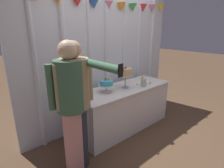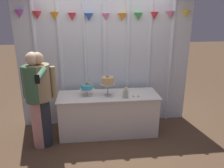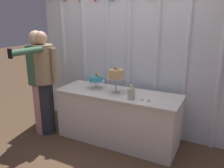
% 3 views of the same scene
% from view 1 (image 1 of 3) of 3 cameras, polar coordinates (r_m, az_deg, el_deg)
% --- Properties ---
extents(ground_plane, '(24.00, 24.00, 0.00)m').
position_cam_1_polar(ground_plane, '(3.39, 4.95, -13.95)').
color(ground_plane, brown).
extents(draped_curtain, '(3.33, 0.16, 2.47)m').
position_cam_1_polar(draped_curtain, '(3.34, -1.78, 9.54)').
color(draped_curtain, silver).
rests_on(draped_curtain, ground_plane).
extents(cake_table, '(1.84, 0.65, 0.77)m').
position_cam_1_polar(cake_table, '(3.27, 3.85, -7.49)').
color(cake_table, white).
rests_on(cake_table, ground_plane).
extents(cake_display_nearleft, '(0.27, 0.27, 0.24)m').
position_cam_1_polar(cake_display_nearleft, '(2.86, -1.76, 0.11)').
color(cake_display_nearleft, silver).
rests_on(cake_display_nearleft, cake_table).
extents(cake_display_nearright, '(0.27, 0.27, 0.38)m').
position_cam_1_polar(cake_display_nearright, '(3.04, 4.32, 3.55)').
color(cake_display_nearright, '#B2B2B7').
rests_on(cake_display_nearright, cake_table).
extents(flower_vase, '(0.10, 0.10, 0.21)m').
position_cam_1_polar(flower_vase, '(3.21, 9.91, 0.57)').
color(flower_vase, '#B2C1B2').
rests_on(flower_vase, cake_table).
extents(tealight_far_left, '(0.04, 0.04, 0.04)m').
position_cam_1_polar(tealight_far_left, '(3.30, 8.00, -0.05)').
color(tealight_far_left, beige).
rests_on(tealight_far_left, cake_table).
extents(tealight_near_left, '(0.05, 0.05, 0.03)m').
position_cam_1_polar(tealight_near_left, '(3.36, 10.98, 0.04)').
color(tealight_near_left, beige).
rests_on(tealight_near_left, cake_table).
extents(tealight_near_right, '(0.05, 0.05, 0.04)m').
position_cam_1_polar(tealight_near_right, '(3.42, 11.94, 0.37)').
color(tealight_near_right, beige).
rests_on(tealight_near_right, cake_table).
extents(guest_girl_blue_dress, '(0.46, 0.86, 1.64)m').
position_cam_1_polar(guest_girl_blue_dress, '(2.16, -12.61, -6.36)').
color(guest_girl_blue_dress, '#D6938E').
rests_on(guest_girl_blue_dress, ground_plane).
extents(guest_man_pink_jacket, '(0.51, 0.37, 1.63)m').
position_cam_1_polar(guest_man_pink_jacket, '(2.22, -11.29, -6.01)').
color(guest_man_pink_jacket, '#282D38').
rests_on(guest_man_pink_jacket, ground_plane).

